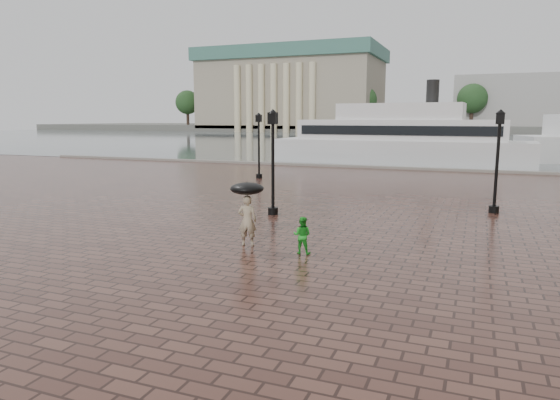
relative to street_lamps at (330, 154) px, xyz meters
name	(u,v)px	position (x,y,z in m)	size (l,w,h in m)	color
ground	(356,318)	(5.00, -15.33, -2.33)	(300.00, 300.00, 0.00)	#3A201A
harbour_water	(466,140)	(5.00, 76.67, -2.33)	(240.00, 240.00, 0.00)	#454D54
quay_edge	(447,171)	(5.00, 16.67, -2.33)	(80.00, 0.60, 0.30)	slate
far_shore	(472,128)	(5.00, 144.67, -1.33)	(300.00, 60.00, 2.00)	#4C4C47
museum	(291,88)	(-50.00, 129.28, 11.58)	(57.00, 32.50, 26.00)	gray
far_trees	(472,99)	(5.00, 122.67, 7.09)	(188.00, 8.00, 13.50)	#2D2119
street_lamps	(330,154)	(0.00, 0.00, 0.00)	(15.44, 12.44, 4.40)	black
adult_pedestrian	(247,221)	(0.29, -10.67, -1.48)	(0.61, 0.40, 1.69)	tan
child_pedestrian	(302,235)	(2.28, -10.93, -1.74)	(0.57, 0.44, 1.17)	green
ferry_near	(400,139)	(0.44, 21.67, -0.07)	(23.08, 6.47, 7.50)	silver
umbrella	(247,189)	(0.29, -10.67, -0.42)	(1.10, 1.10, 1.14)	black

